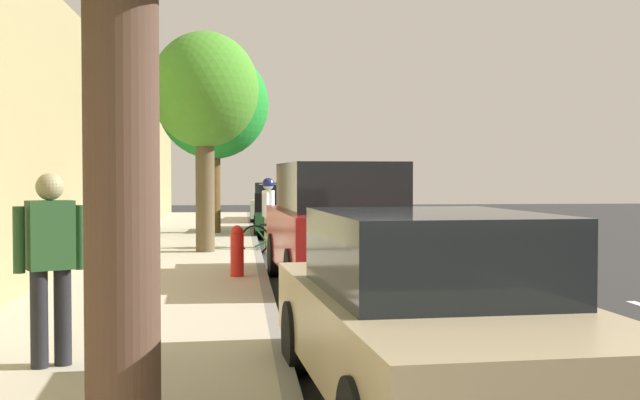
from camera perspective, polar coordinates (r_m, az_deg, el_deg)
The scene contains 16 objects.
ground at distance 16.36m, azimuth 2.36°, elevation -4.51°, with size 63.79×63.79×0.00m, color #2A2A2A.
sidewalk at distance 16.25m, azimuth -10.51°, elevation -4.35°, with size 3.32×39.87×0.13m, color #B3A894.
curb_edge at distance 16.20m, azimuth -4.35°, elevation -4.35°, with size 0.16×39.87×0.13m, color gray.
lane_stripe_centre at distance 17.05m, azimuth 13.22°, elevation -4.29°, with size 0.14×40.00×0.01m.
lane_stripe_bike_edge at distance 16.30m, azimuth 0.84°, elevation -4.52°, with size 0.12×39.87×0.01m, color white.
building_facade at distance 16.44m, azimuth -17.22°, elevation 3.82°, with size 0.50×39.87×4.80m, color #938759.
parked_sedan_white_nearest at distance 29.78m, azimuth -3.05°, elevation -0.22°, with size 2.06×4.51×1.52m.
parked_sedan_green_second at distance 23.96m, azimuth -2.50°, elevation -0.71°, with size 1.93×4.44×1.52m.
parked_suv_red_mid at distance 12.89m, azimuth 1.23°, elevation -1.64°, with size 2.14×4.78×1.99m.
parked_sedan_tan_far at distance 6.12m, azimuth 7.81°, elevation -8.07°, with size 2.06×4.51×1.52m.
bicycle_at_curb at distance 18.03m, azimuth -3.02°, elevation -2.78°, with size 1.70×0.46×0.73m.
cyclist_with_backpack at distance 18.43m, azimuth -3.79°, elevation -0.51°, with size 0.47×0.61×1.73m.
street_tree_near_cyclist at distance 23.43m, azimuth -7.59°, elevation 6.70°, with size 3.18×3.18×5.29m.
street_tree_mid_block at distance 17.64m, azimuth -8.20°, elevation 7.56°, with size 2.34×2.34×4.76m.
pedestrian_on_phone at distance 7.34m, azimuth -18.61°, elevation -3.88°, with size 0.56×0.38×1.68m.
fire_hydrant at distance 13.24m, azimuth -5.91°, elevation -3.60°, with size 0.22×0.22×0.84m.
Camera 1 is at (2.29, 16.10, 1.80)m, focal length 45.03 mm.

